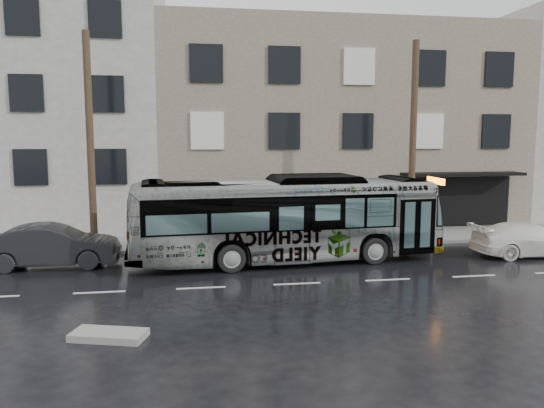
{
  "coord_description": "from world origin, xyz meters",
  "views": [
    {
      "loc": [
        -3.51,
        -19.47,
        4.89
      ],
      "look_at": [
        -0.07,
        2.5,
        2.08
      ],
      "focal_mm": 35.0,
      "sensor_mm": 36.0,
      "label": 1
    }
  ],
  "objects_px": {
    "dark_sedan": "(52,246)",
    "white_sedan": "(529,239)",
    "sign_post": "(433,214)",
    "utility_pole_front": "(413,143)",
    "bus": "(285,219)",
    "utility_pole_rear": "(90,143)"
  },
  "relations": [
    {
      "from": "utility_pole_rear",
      "to": "sign_post",
      "type": "xyz_separation_m",
      "value": [
        15.1,
        0.0,
        -3.3
      ]
    },
    {
      "from": "utility_pole_rear",
      "to": "sign_post",
      "type": "bearing_deg",
      "value": 0.0
    },
    {
      "from": "bus",
      "to": "sign_post",
      "type": "bearing_deg",
      "value": -75.6
    },
    {
      "from": "utility_pole_rear",
      "to": "bus",
      "type": "bearing_deg",
      "value": -18.15
    },
    {
      "from": "utility_pole_front",
      "to": "white_sedan",
      "type": "relative_size",
      "value": 1.89
    },
    {
      "from": "utility_pole_front",
      "to": "sign_post",
      "type": "xyz_separation_m",
      "value": [
        1.1,
        0.0,
        -3.3
      ]
    },
    {
      "from": "utility_pole_rear",
      "to": "sign_post",
      "type": "distance_m",
      "value": 15.46
    },
    {
      "from": "sign_post",
      "to": "white_sedan",
      "type": "distance_m",
      "value": 4.22
    },
    {
      "from": "utility_pole_rear",
      "to": "dark_sedan",
      "type": "distance_m",
      "value": 4.52
    },
    {
      "from": "dark_sedan",
      "to": "white_sedan",
      "type": "bearing_deg",
      "value": -94.46
    },
    {
      "from": "dark_sedan",
      "to": "bus",
      "type": "bearing_deg",
      "value": -94.19
    },
    {
      "from": "sign_post",
      "to": "bus",
      "type": "relative_size",
      "value": 0.2
    },
    {
      "from": "utility_pole_rear",
      "to": "dark_sedan",
      "type": "relative_size",
      "value": 1.82
    },
    {
      "from": "utility_pole_rear",
      "to": "white_sedan",
      "type": "xyz_separation_m",
      "value": [
        17.88,
        -3.12,
        -3.96
      ]
    },
    {
      "from": "dark_sedan",
      "to": "utility_pole_front",
      "type": "bearing_deg",
      "value": -83.54
    },
    {
      "from": "utility_pole_rear",
      "to": "sign_post",
      "type": "relative_size",
      "value": 3.75
    },
    {
      "from": "white_sedan",
      "to": "dark_sedan",
      "type": "relative_size",
      "value": 0.96
    },
    {
      "from": "utility_pole_rear",
      "to": "bus",
      "type": "distance_m",
      "value": 8.62
    },
    {
      "from": "sign_post",
      "to": "white_sedan",
      "type": "xyz_separation_m",
      "value": [
        2.78,
        -3.12,
        -0.66
      ]
    },
    {
      "from": "utility_pole_front",
      "to": "sign_post",
      "type": "bearing_deg",
      "value": 0.0
    },
    {
      "from": "sign_post",
      "to": "utility_pole_front",
      "type": "bearing_deg",
      "value": 180.0
    },
    {
      "from": "bus",
      "to": "dark_sedan",
      "type": "bearing_deg",
      "value": 82.75
    }
  ]
}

